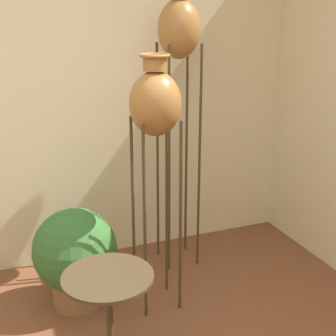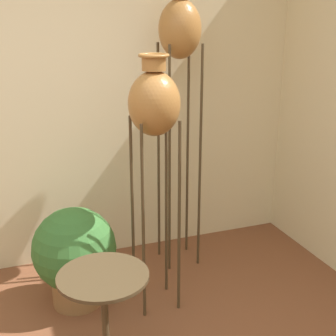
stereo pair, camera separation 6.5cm
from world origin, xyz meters
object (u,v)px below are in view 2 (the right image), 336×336
vase_stand_tall (180,37)px  side_table (105,310)px  vase_stand_medium (154,107)px  potted_plant (75,254)px

vase_stand_tall → side_table: bearing=-125.7°
vase_stand_tall → vase_stand_medium: bearing=-125.7°
vase_stand_tall → potted_plant: size_ratio=3.03×
vase_stand_medium → side_table: bearing=-125.6°
vase_stand_tall → side_table: 1.93m
side_table → potted_plant: 0.90m
vase_stand_tall → potted_plant: (-0.87, -0.32, -1.38)m
vase_stand_tall → side_table: (-0.87, -1.21, -1.24)m
vase_stand_medium → potted_plant: size_ratio=2.43×
side_table → vase_stand_medium: bearing=54.4°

